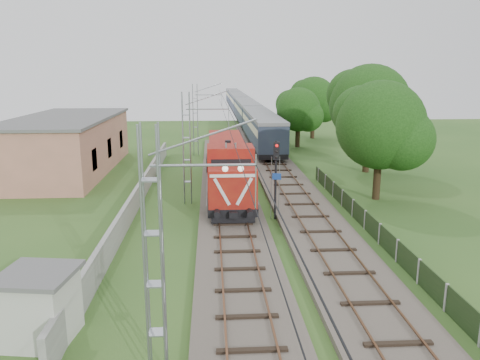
{
  "coord_description": "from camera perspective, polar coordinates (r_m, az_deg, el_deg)",
  "views": [
    {
      "loc": [
        -1.26,
        -21.0,
        9.4
      ],
      "look_at": [
        0.65,
        9.74,
        2.2
      ],
      "focal_mm": 35.0,
      "sensor_mm": 36.0,
      "label": 1
    }
  ],
  "objects": [
    {
      "name": "track_main",
      "position": [
        29.51,
        -0.93,
        -5.05
      ],
      "size": [
        4.2,
        70.0,
        0.45
      ],
      "color": "#6B6054",
      "rests_on": "ground"
    },
    {
      "name": "track_side",
      "position": [
        42.49,
        5.0,
        0.58
      ],
      "size": [
        4.2,
        80.0,
        0.45
      ],
      "color": "#6B6054",
      "rests_on": "ground"
    },
    {
      "name": "station_building",
      "position": [
        47.54,
        -20.37,
        4.15
      ],
      "size": [
        8.4,
        20.4,
        5.22
      ],
      "color": "tan",
      "rests_on": "ground"
    },
    {
      "name": "signal_post",
      "position": [
        29.64,
        4.42,
        1.68
      ],
      "size": [
        0.56,
        0.44,
        5.13
      ],
      "color": "black",
      "rests_on": "ground"
    },
    {
      "name": "tree_b",
      "position": [
        45.38,
        15.63,
        8.74
      ],
      "size": [
        7.77,
        7.4,
        10.08
      ],
      "color": "#3D2E19",
      "rests_on": "ground"
    },
    {
      "name": "locomotive",
      "position": [
        36.21,
        -1.5,
        1.82
      ],
      "size": [
        3.07,
        17.54,
        4.46
      ],
      "color": "black",
      "rests_on": "ground"
    },
    {
      "name": "catenary",
      "position": [
        33.48,
        -6.42,
        3.88
      ],
      "size": [
        3.31,
        70.0,
        8.0
      ],
      "color": "gray",
      "rests_on": "ground"
    },
    {
      "name": "fence",
      "position": [
        27.19,
        16.67,
        -6.3
      ],
      "size": [
        0.12,
        32.0,
        1.2
      ],
      "color": "black",
      "rests_on": "ground"
    },
    {
      "name": "tree_a",
      "position": [
        35.67,
        16.9,
        6.3
      ],
      "size": [
        6.79,
        6.47,
        8.8
      ],
      "color": "#3D2E19",
      "rests_on": "ground"
    },
    {
      "name": "relay_hut",
      "position": [
        18.52,
        -23.22,
        -13.91
      ],
      "size": [
        2.84,
        2.84,
        2.59
      ],
      "color": "beige",
      "rests_on": "ground"
    },
    {
      "name": "boundary_wall",
      "position": [
        34.52,
        -12.18,
        -1.66
      ],
      "size": [
        0.25,
        40.0,
        1.5
      ],
      "primitive_type": "cube",
      "color": "#9E9E99",
      "rests_on": "ground"
    },
    {
      "name": "coach_rake",
      "position": [
        94.28,
        0.26,
        9.04
      ],
      "size": [
        3.2,
        95.57,
        3.7
      ],
      "color": "black",
      "rests_on": "ground"
    },
    {
      "name": "ground",
      "position": [
        23.05,
        -0.11,
        -10.92
      ],
      "size": [
        140.0,
        140.0,
        0.0
      ],
      "primitive_type": "plane",
      "color": "#305821",
      "rests_on": "ground"
    },
    {
      "name": "tree_c",
      "position": [
        59.33,
        7.19,
        8.45
      ],
      "size": [
        5.74,
        5.47,
        7.45
      ],
      "color": "#3D2E19",
      "rests_on": "ground"
    },
    {
      "name": "tree_d",
      "position": [
        67.44,
        9.02,
        9.6
      ],
      "size": [
        6.68,
        6.37,
        8.66
      ],
      "color": "#3D2E19",
      "rests_on": "ground"
    }
  ]
}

